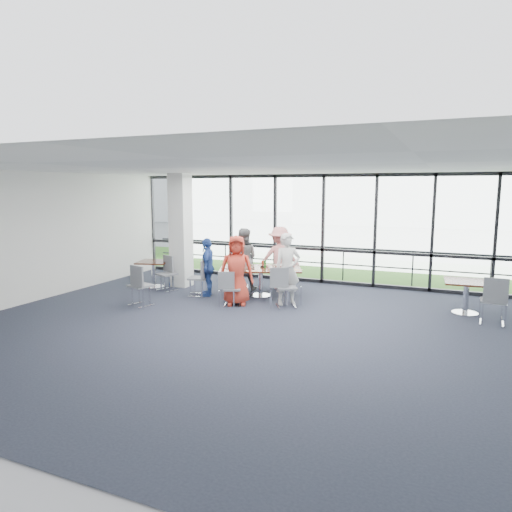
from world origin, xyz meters
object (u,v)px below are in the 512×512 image
at_px(chair_main_nl, 232,289).
at_px(chair_spare_la, 141,286).
at_px(chair_main_fl, 241,272).
at_px(chair_main_end, 198,278).
at_px(side_table_left, 153,266).
at_px(side_table_right, 467,286).
at_px(chair_spare_lb, 167,274).
at_px(diner_far_right, 280,258).
at_px(structural_column, 181,231).
at_px(diner_near_right, 287,269).
at_px(diner_far_left, 243,259).
at_px(main_table, 261,272).
at_px(diner_end, 208,267).
at_px(chair_main_fr, 281,273).
at_px(chair_main_nr, 286,287).
at_px(chair_spare_r, 493,301).
at_px(diner_near_left, 236,270).

height_order(chair_main_nl, chair_spare_la, chair_spare_la).
relative_size(chair_main_fl, chair_main_end, 0.92).
bearing_deg(side_table_left, side_table_right, 3.30).
distance_m(side_table_left, chair_spare_lb, 0.66).
bearing_deg(diner_far_right, structural_column, 0.22).
xyz_separation_m(diner_near_right, chair_main_end, (-2.43, -0.08, -0.39)).
distance_m(diner_far_left, chair_main_fl, 0.48).
relative_size(chair_main_nl, chair_main_fl, 0.94).
bearing_deg(diner_far_left, diner_near_right, 129.74).
xyz_separation_m(side_table_left, diner_near_right, (4.12, -0.33, 0.24)).
xyz_separation_m(main_table, chair_main_end, (-1.51, -0.62, -0.17)).
xyz_separation_m(structural_column, chair_main_end, (1.06, -0.89, -1.13)).
xyz_separation_m(diner_near_right, diner_far_right, (-0.79, 1.62, 0.00)).
bearing_deg(structural_column, chair_main_fl, 16.20).
bearing_deg(diner_far_right, chair_main_nl, 64.24).
xyz_separation_m(chair_main_fl, chair_spare_lb, (-1.68, -1.19, 0.03)).
xyz_separation_m(side_table_right, diner_end, (-6.17, -0.74, 0.11)).
bearing_deg(diner_near_right, chair_main_end, 145.57).
bearing_deg(chair_spare_lb, diner_far_right, -129.94).
bearing_deg(diner_end, chair_main_fr, 116.00).
height_order(diner_far_right, diner_end, diner_far_right).
bearing_deg(diner_far_left, chair_spare_lb, 11.89).
bearing_deg(chair_main_fr, diner_end, 30.35).
distance_m(structural_column, chair_main_fl, 2.08).
xyz_separation_m(side_table_right, chair_main_fl, (-5.79, 0.50, -0.21)).
height_order(diner_near_right, chair_main_fr, diner_near_right).
xyz_separation_m(diner_far_left, chair_main_nr, (1.74, -1.34, -0.38)).
bearing_deg(chair_main_nr, main_table, 110.40).
relative_size(chair_main_fl, chair_spare_r, 0.89).
relative_size(chair_main_fl, chair_spare_la, 0.89).
xyz_separation_m(chair_spare_la, chair_spare_lb, (-0.35, 1.60, -0.03)).
height_order(side_table_left, diner_far_left, diner_far_left).
bearing_deg(structural_column, diner_far_right, 16.67).
distance_m(diner_far_left, chair_main_end, 1.45).
relative_size(diner_far_left, chair_main_end, 1.80).
xyz_separation_m(side_table_right, diner_far_right, (-4.74, 0.83, 0.22)).
relative_size(side_table_right, chair_main_fr, 1.17).
xyz_separation_m(structural_column, diner_end, (1.28, -0.76, -0.84)).
bearing_deg(structural_column, diner_near_right, -13.06).
height_order(main_table, diner_near_left, diner_near_left).
relative_size(diner_end, chair_spare_lb, 1.64).
distance_m(diner_far_right, chair_main_fr, 0.45).
relative_size(chair_main_nr, chair_spare_r, 0.96).
distance_m(diner_near_right, chair_main_fl, 2.29).
height_order(diner_near_left, chair_spare_lb, diner_near_left).
xyz_separation_m(diner_near_left, diner_end, (-1.10, 0.55, -0.08)).
height_order(diner_near_left, chair_main_nr, diner_near_left).
distance_m(main_table, chair_main_end, 1.64).
distance_m(diner_end, chair_main_fl, 1.33).
bearing_deg(diner_end, structural_column, -142.08).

